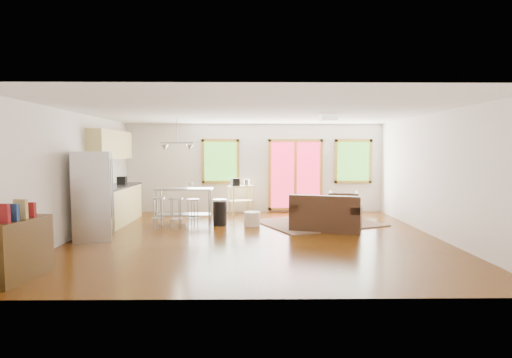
{
  "coord_description": "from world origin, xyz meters",
  "views": [
    {
      "loc": [
        -0.11,
        -8.23,
        1.8
      ],
      "look_at": [
        0.0,
        0.3,
        1.2
      ],
      "focal_mm": 28.0,
      "sensor_mm": 36.0,
      "label": 1
    }
  ],
  "objects_px": {
    "armchair": "(343,203)",
    "kitchen_cart": "(240,190)",
    "island": "(184,199)",
    "loveseat": "(326,216)",
    "coffee_table": "(327,207)",
    "ottoman": "(305,212)",
    "rug": "(319,223)",
    "refrigerator": "(93,196)"
  },
  "relations": [
    {
      "from": "armchair",
      "to": "kitchen_cart",
      "type": "xyz_separation_m",
      "value": [
        -2.81,
        0.55,
        0.31
      ]
    },
    {
      "from": "island",
      "to": "kitchen_cart",
      "type": "distance_m",
      "value": 1.99
    },
    {
      "from": "loveseat",
      "to": "kitchen_cart",
      "type": "xyz_separation_m",
      "value": [
        -2.0,
        2.34,
        0.38
      ]
    },
    {
      "from": "loveseat",
      "to": "coffee_table",
      "type": "relative_size",
      "value": 1.6
    },
    {
      "from": "coffee_table",
      "to": "ottoman",
      "type": "relative_size",
      "value": 1.76
    },
    {
      "from": "rug",
      "to": "island",
      "type": "xyz_separation_m",
      "value": [
        -3.34,
        0.01,
        0.59
      ]
    },
    {
      "from": "rug",
      "to": "ottoman",
      "type": "distance_m",
      "value": 0.61
    },
    {
      "from": "island",
      "to": "kitchen_cart",
      "type": "height_order",
      "value": "kitchen_cart"
    },
    {
      "from": "rug",
      "to": "armchair",
      "type": "bearing_deg",
      "value": 48.94
    },
    {
      "from": "loveseat",
      "to": "island",
      "type": "bearing_deg",
      "value": -176.67
    },
    {
      "from": "ottoman",
      "to": "refrigerator",
      "type": "height_order",
      "value": "refrigerator"
    },
    {
      "from": "ottoman",
      "to": "island",
      "type": "bearing_deg",
      "value": -170.86
    },
    {
      "from": "armchair",
      "to": "kitchen_cart",
      "type": "bearing_deg",
      "value": 1.92
    },
    {
      "from": "refrigerator",
      "to": "kitchen_cart",
      "type": "xyz_separation_m",
      "value": [
        2.89,
        3.22,
        -0.19
      ]
    },
    {
      "from": "coffee_table",
      "to": "island",
      "type": "distance_m",
      "value": 3.65
    },
    {
      "from": "loveseat",
      "to": "ottoman",
      "type": "bearing_deg",
      "value": 120.12
    },
    {
      "from": "refrigerator",
      "to": "kitchen_cart",
      "type": "height_order",
      "value": "refrigerator"
    },
    {
      "from": "loveseat",
      "to": "island",
      "type": "xyz_separation_m",
      "value": [
        -3.35,
        0.87,
        0.28
      ]
    },
    {
      "from": "ottoman",
      "to": "loveseat",
      "type": "bearing_deg",
      "value": -77.76
    },
    {
      "from": "coffee_table",
      "to": "refrigerator",
      "type": "xyz_separation_m",
      "value": [
        -5.16,
        -2.13,
        0.55
      ]
    },
    {
      "from": "rug",
      "to": "kitchen_cart",
      "type": "relative_size",
      "value": 2.63
    },
    {
      "from": "coffee_table",
      "to": "ottoman",
      "type": "xyz_separation_m",
      "value": [
        -0.56,
        0.11,
        -0.14
      ]
    },
    {
      "from": "armchair",
      "to": "island",
      "type": "height_order",
      "value": "island"
    },
    {
      "from": "rug",
      "to": "loveseat",
      "type": "bearing_deg",
      "value": -89.64
    },
    {
      "from": "coffee_table",
      "to": "armchair",
      "type": "height_order",
      "value": "armchair"
    },
    {
      "from": "rug",
      "to": "island",
      "type": "relative_size",
      "value": 1.94
    },
    {
      "from": "rug",
      "to": "island",
      "type": "bearing_deg",
      "value": 179.78
    },
    {
      "from": "armchair",
      "to": "island",
      "type": "xyz_separation_m",
      "value": [
        -4.16,
        -0.92,
        0.21
      ]
    },
    {
      "from": "ottoman",
      "to": "island",
      "type": "distance_m",
      "value": 3.12
    },
    {
      "from": "coffee_table",
      "to": "ottoman",
      "type": "height_order",
      "value": "ottoman"
    },
    {
      "from": "rug",
      "to": "ottoman",
      "type": "relative_size",
      "value": 4.38
    },
    {
      "from": "ottoman",
      "to": "kitchen_cart",
      "type": "xyz_separation_m",
      "value": [
        -1.71,
        0.98,
        0.5
      ]
    },
    {
      "from": "armchair",
      "to": "ottoman",
      "type": "relative_size",
      "value": 1.28
    },
    {
      "from": "rug",
      "to": "loveseat",
      "type": "height_order",
      "value": "loveseat"
    },
    {
      "from": "refrigerator",
      "to": "kitchen_cart",
      "type": "distance_m",
      "value": 4.33
    },
    {
      "from": "coffee_table",
      "to": "armchair",
      "type": "relative_size",
      "value": 1.38
    },
    {
      "from": "refrigerator",
      "to": "island",
      "type": "relative_size",
      "value": 1.28
    },
    {
      "from": "rug",
      "to": "kitchen_cart",
      "type": "distance_m",
      "value": 2.58
    },
    {
      "from": "coffee_table",
      "to": "kitchen_cart",
      "type": "height_order",
      "value": "kitchen_cart"
    },
    {
      "from": "rug",
      "to": "refrigerator",
      "type": "distance_m",
      "value": 5.26
    },
    {
      "from": "coffee_table",
      "to": "armchair",
      "type": "bearing_deg",
      "value": 44.79
    },
    {
      "from": "refrigerator",
      "to": "kitchen_cart",
      "type": "relative_size",
      "value": 1.74
    }
  ]
}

